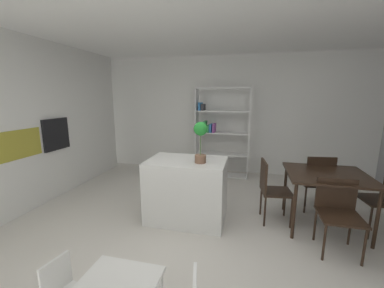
# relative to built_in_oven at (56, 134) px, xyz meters

# --- Properties ---
(ground_plane) EXTENTS (9.50, 9.50, 0.00)m
(ground_plane) POSITION_rel_built_in_oven_xyz_m (2.72, -0.77, -1.16)
(ground_plane) COLOR beige
(ceiling_slab) EXTENTS (6.91, 6.06, 0.06)m
(ceiling_slab) POSITION_rel_built_in_oven_xyz_m (2.72, -0.77, 1.63)
(ceiling_slab) COLOR white
(ceiling_slab) RESTS_ON ground_plane
(back_partition) EXTENTS (6.91, 0.06, 2.76)m
(back_partition) POSITION_rel_built_in_oven_xyz_m (2.72, 2.23, 0.22)
(back_partition) COLOR white
(back_partition) RESTS_ON ground_plane
(cabinet_niche_splashback) EXTENTS (0.01, 1.17, 0.44)m
(cabinet_niche_splashback) POSITION_rel_built_in_oven_xyz_m (-0.02, -0.92, -0.05)
(cabinet_niche_splashback) COLOR #9E932D
(cabinet_niche_splashback) RESTS_ON ground_plane
(built_in_oven) EXTENTS (0.06, 0.56, 0.57)m
(built_in_oven) POSITION_rel_built_in_oven_xyz_m (0.00, 0.00, 0.00)
(built_in_oven) COLOR black
(built_in_oven) RESTS_ON ground_plane
(kitchen_island) EXTENTS (1.13, 0.76, 0.92)m
(kitchen_island) POSITION_rel_built_in_oven_xyz_m (2.51, -0.31, -0.70)
(kitchen_island) COLOR silver
(kitchen_island) RESTS_ON ground_plane
(potted_plant_on_island) EXTENTS (0.19, 0.19, 0.57)m
(potted_plant_on_island) POSITION_rel_built_in_oven_xyz_m (2.73, -0.40, 0.11)
(potted_plant_on_island) COLOR brown
(potted_plant_on_island) RESTS_ON kitchen_island
(open_bookshelf) EXTENTS (1.21, 0.35, 2.02)m
(open_bookshelf) POSITION_rel_built_in_oven_xyz_m (2.70, 1.84, -0.18)
(open_bookshelf) COLOR white
(open_bookshelf) RESTS_ON ground_plane
(dining_table) EXTENTS (1.05, 0.95, 0.79)m
(dining_table) POSITION_rel_built_in_oven_xyz_m (4.45, -0.08, -0.45)
(dining_table) COLOR black
(dining_table) RESTS_ON ground_plane
(dining_chair_far) EXTENTS (0.48, 0.50, 0.92)m
(dining_chair_far) POSITION_rel_built_in_oven_xyz_m (4.46, 0.41, -0.62)
(dining_chair_far) COLOR black
(dining_chair_far) RESTS_ON ground_plane
(dining_chair_near) EXTENTS (0.46, 0.46, 0.85)m
(dining_chair_near) POSITION_rel_built_in_oven_xyz_m (4.45, -0.58, -0.64)
(dining_chair_near) COLOR black
(dining_chair_near) RESTS_ON ground_plane
(dining_chair_island_side) EXTENTS (0.46, 0.45, 0.92)m
(dining_chair_island_side) POSITION_rel_built_in_oven_xyz_m (3.71, -0.09, -0.61)
(dining_chair_island_side) COLOR black
(dining_chair_island_side) RESTS_ON ground_plane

